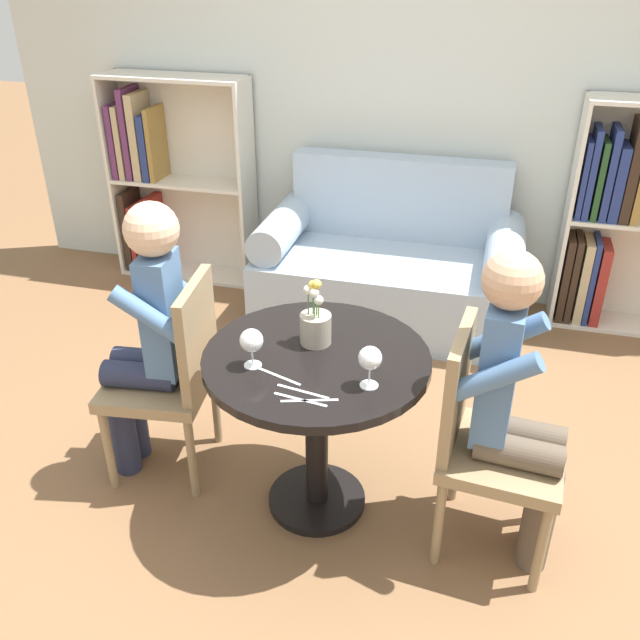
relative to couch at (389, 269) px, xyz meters
name	(u,v)px	position (x,y,z in m)	size (l,w,h in m)	color
ground_plane	(317,501)	(0.00, -1.67, -0.31)	(16.00, 16.00, 0.00)	brown
back_wall	(411,77)	(0.00, 0.43, 1.04)	(5.20, 0.05, 2.70)	silver
round_table	(317,392)	(0.00, -1.67, 0.24)	(0.84, 0.84, 0.72)	black
couch	(389,269)	(0.00, 0.00, 0.00)	(1.53, 0.80, 0.92)	#9EB2C6
bookshelf_left	(165,180)	(-1.57, 0.27, 0.34)	(0.93, 0.28, 1.33)	silver
bookshelf_right	(626,221)	(1.30, 0.27, 0.34)	(0.93, 0.28, 1.33)	silver
chair_left	(174,371)	(-0.63, -1.60, 0.18)	(0.47, 0.47, 0.90)	#937A56
chair_right	(485,435)	(0.63, -1.69, 0.18)	(0.46, 0.46, 0.90)	#937A56
person_left	(147,336)	(-0.72, -1.62, 0.34)	(0.44, 0.37, 1.22)	#282D47
person_right	(517,409)	(0.72, -1.70, 0.33)	(0.44, 0.36, 1.21)	brown
wine_glass_left	(252,342)	(-0.20, -1.80, 0.51)	(0.08, 0.08, 0.15)	white
wine_glass_right	(370,359)	(0.22, -1.81, 0.51)	(0.08, 0.08, 0.15)	white
flower_vase	(315,324)	(-0.03, -1.58, 0.49)	(0.12, 0.12, 0.26)	#9E9384
knife_left_setting	(278,376)	(-0.09, -1.84, 0.41)	(0.18, 0.07, 0.00)	silver
fork_left_setting	(310,401)	(0.05, -1.95, 0.41)	(0.18, 0.07, 0.00)	silver
knife_right_setting	(303,392)	(0.02, -1.90, 0.41)	(0.19, 0.04, 0.00)	silver
fork_right_setting	(300,400)	(0.02, -1.95, 0.41)	(0.19, 0.04, 0.00)	silver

